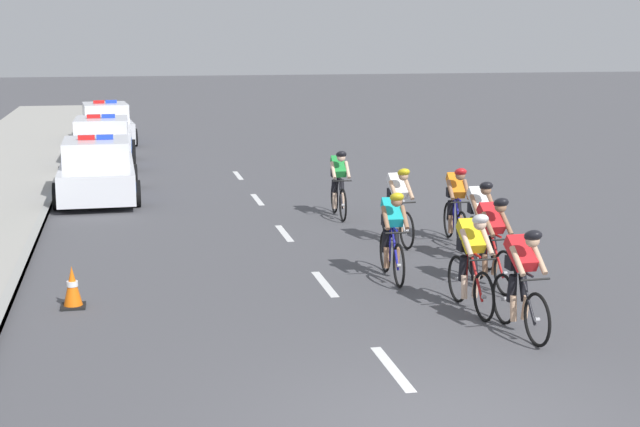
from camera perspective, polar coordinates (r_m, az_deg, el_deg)
name	(u,v)px	position (r m, az deg, el deg)	size (l,w,h in m)	color
kerb_edge	(49,203)	(23.07, -16.23, 0.59)	(0.16, 60.00, 0.13)	#9E9E99
lane_markings_centre	(302,256)	(17.27, -1.09, -2.59)	(0.14, 21.60, 0.01)	white
cyclist_lead	(522,279)	(12.94, 12.22, -3.94)	(0.43, 1.72, 1.56)	black
cyclist_second	(472,260)	(13.87, 9.24, -2.81)	(0.42, 1.72, 1.56)	black
cyclist_third	(492,240)	(15.22, 10.44, -1.62)	(0.44, 1.72, 1.56)	black
cyclist_fourth	(392,234)	(15.51, 4.45, -1.23)	(0.43, 1.72, 1.56)	black
cyclist_fifth	(479,220)	(16.78, 9.71, -0.41)	(0.42, 1.72, 1.56)	black
cyclist_sixth	(398,204)	(18.16, 4.79, 0.58)	(0.44, 1.72, 1.56)	black
cyclist_seventh	(456,204)	(18.34, 8.30, 0.60)	(0.44, 1.72, 1.56)	black
cyclist_eighth	(339,182)	(20.70, 1.16, 1.91)	(0.42, 1.72, 1.56)	black
police_car_nearest	(97,171)	(23.71, -13.44, 2.52)	(2.04, 4.42, 1.59)	silver
police_car_second	(102,144)	(29.55, -13.15, 4.17)	(2.03, 4.42, 1.59)	silver
police_car_third	(106,125)	(35.59, -12.94, 5.30)	(2.27, 4.53, 1.59)	silver
traffic_cone_mid	(72,288)	(14.49, -14.88, -4.39)	(0.36, 0.36, 0.64)	black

